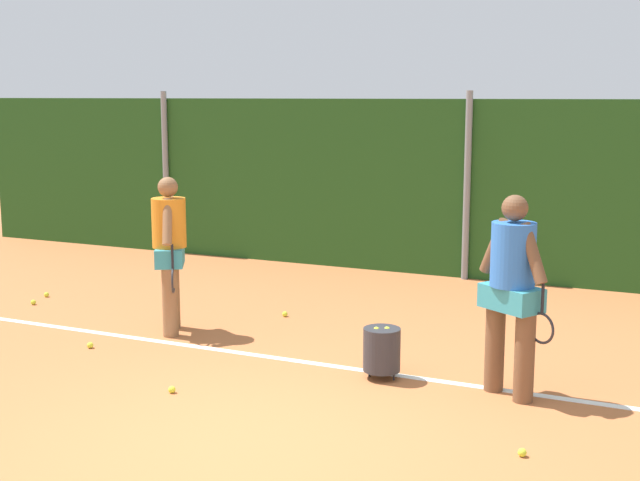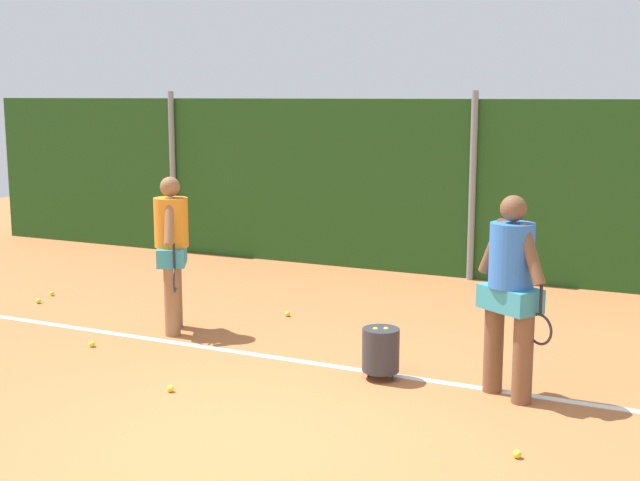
{
  "view_description": "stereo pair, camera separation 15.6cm",
  "coord_description": "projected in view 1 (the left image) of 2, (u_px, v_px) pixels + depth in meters",
  "views": [
    {
      "loc": [
        3.16,
        -5.49,
        2.71
      ],
      "look_at": [
        -0.34,
        2.22,
        1.25
      ],
      "focal_mm": 47.8,
      "sensor_mm": 36.0,
      "label": 1
    },
    {
      "loc": [
        3.31,
        -5.43,
        2.71
      ],
      "look_at": [
        -0.34,
        2.22,
        1.25
      ],
      "focal_mm": 47.8,
      "sensor_mm": 36.0,
      "label": 2
    }
  ],
  "objects": [
    {
      "name": "tennis_ball_9",
      "position": [
        90.0,
        345.0,
        9.2
      ],
      "size": [
        0.07,
        0.07,
        0.07
      ],
      "primitive_type": "sphere",
      "color": "#CCDB33",
      "rests_on": "ground_plane"
    },
    {
      "name": "ball_hopper",
      "position": [
        382.0,
        349.0,
        8.18
      ],
      "size": [
        0.36,
        0.36,
        0.51
      ],
      "color": "#2D2D33",
      "rests_on": "ground_plane"
    },
    {
      "name": "tennis_ball_3",
      "position": [
        522.0,
        453.0,
        6.44
      ],
      "size": [
        0.07,
        0.07,
        0.07
      ],
      "primitive_type": "sphere",
      "color": "#CCDB33",
      "rests_on": "ground_plane"
    },
    {
      "name": "tennis_ball_6",
      "position": [
        47.0,
        295.0,
        11.54
      ],
      "size": [
        0.07,
        0.07,
        0.07
      ],
      "primitive_type": "sphere",
      "color": "#CCDB33",
      "rests_on": "ground_plane"
    },
    {
      "name": "player_foreground_near",
      "position": [
        512.0,
        285.0,
        7.58
      ],
      "size": [
        0.76,
        0.55,
        1.84
      ],
      "rotation": [
        0.0,
        0.0,
        5.74
      ],
      "color": "brown",
      "rests_on": "ground_plane"
    },
    {
      "name": "hedge_fence_backdrop",
      "position": [
        470.0,
        189.0,
        12.61
      ],
      "size": [
        18.27,
        0.25,
        2.65
      ],
      "primitive_type": "cube",
      "color": "#23511E",
      "rests_on": "ground_plane"
    },
    {
      "name": "fence_post_center",
      "position": [
        467.0,
        186.0,
        12.44
      ],
      "size": [
        0.1,
        0.1,
        2.77
      ],
      "primitive_type": "cylinder",
      "color": "gray",
      "rests_on": "ground_plane"
    },
    {
      "name": "tennis_ball_1",
      "position": [
        285.0,
        314.0,
        10.51
      ],
      "size": [
        0.07,
        0.07,
        0.07
      ],
      "primitive_type": "sphere",
      "color": "#CCDB33",
      "rests_on": "ground_plane"
    },
    {
      "name": "ground_plane",
      "position": [
        342.0,
        370.0,
        8.49
      ],
      "size": [
        28.11,
        28.11,
        0.0
      ],
      "primitive_type": "plane",
      "color": "#B76638"
    },
    {
      "name": "fence_post_left",
      "position": [
        166.0,
        173.0,
        14.59
      ],
      "size": [
        0.1,
        0.1,
        2.77
      ],
      "primitive_type": "cylinder",
      "color": "gray",
      "rests_on": "ground_plane"
    },
    {
      "name": "player_midcourt",
      "position": [
        170.0,
        246.0,
        9.67
      ],
      "size": [
        0.54,
        0.7,
        1.8
      ],
      "rotation": [
        0.0,
        0.0,
        5.24
      ],
      "color": "#8C603D",
      "rests_on": "ground_plane"
    },
    {
      "name": "court_baseline_paint",
      "position": [
        345.0,
        368.0,
        8.54
      ],
      "size": [
        13.35,
        0.1,
        0.01
      ],
      "primitive_type": "cube",
      "color": "white",
      "rests_on": "ground_plane"
    },
    {
      "name": "tennis_ball_5",
      "position": [
        172.0,
        390.0,
        7.82
      ],
      "size": [
        0.07,
        0.07,
        0.07
      ],
      "primitive_type": "sphere",
      "color": "#CCDB33",
      "rests_on": "ground_plane"
    },
    {
      "name": "tennis_ball_2",
      "position": [
        33.0,
        302.0,
        11.11
      ],
      "size": [
        0.07,
        0.07,
        0.07
      ],
      "primitive_type": "sphere",
      "color": "#CCDB33",
      "rests_on": "ground_plane"
    }
  ]
}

